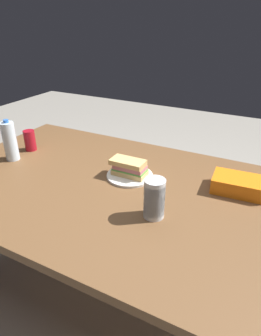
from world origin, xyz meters
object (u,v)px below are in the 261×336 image
Objects in this scene: dining_table at (119,200)px; water_bottle_spare at (10,141)px; sandwich at (130,167)px; plastic_cup_stack at (154,198)px; soda_can_red at (30,140)px; chip_bag at (238,185)px; paper_plate at (131,176)px.

dining_table is 8.08× the size of water_bottle_spare.
sandwich is 0.34m from plastic_cup_stack.
sandwich is 1.50× the size of soda_can_red.
soda_can_red reaches higher than chip_bag.
soda_can_red is at bearing -1.82° from paper_plate.
chip_bag is at bearing -167.86° from sandwich.
sandwich is at bearing -45.83° from plastic_cup_stack.
chip_bag reaches higher than dining_table.
paper_plate is at bearing 7.95° from chip_bag.
dining_table is 0.71m from soda_can_red.
water_bottle_spare reaches higher than sandwich.
chip_bag is (-0.50, -0.11, -0.02)m from sandwich.
plastic_cup_stack reaches higher than soda_can_red.
water_bottle_spare reaches higher than soda_can_red.
soda_can_red is at bearing -1.99° from sandwich.
paper_plate is 0.05m from sandwich.
sandwich is (-0.00, -0.11, 0.13)m from dining_table.
chip_bag is at bearing -156.78° from dining_table.
dining_table is 0.56m from chip_bag.
plastic_cup_stack is at bearing 133.49° from paper_plate.
soda_can_red is 0.96m from plastic_cup_stack.
chip_bag is 1.21m from water_bottle_spare.
chip_bag is (-0.50, -0.22, 0.11)m from dining_table.
water_bottle_spare reaches higher than paper_plate.
water_bottle_spare is (0.68, 0.01, 0.18)m from dining_table.
paper_plate is 0.70m from water_bottle_spare.
water_bottle_spare is (0.92, -0.12, 0.03)m from plastic_cup_stack.
chip_bag is at bearing -167.98° from paper_plate.
sandwich is 0.79× the size of water_bottle_spare.
soda_can_red is 1.19m from chip_bag.
plastic_cup_stack reaches higher than sandwich.
water_bottle_spare is (0.68, 0.12, 0.06)m from sandwich.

